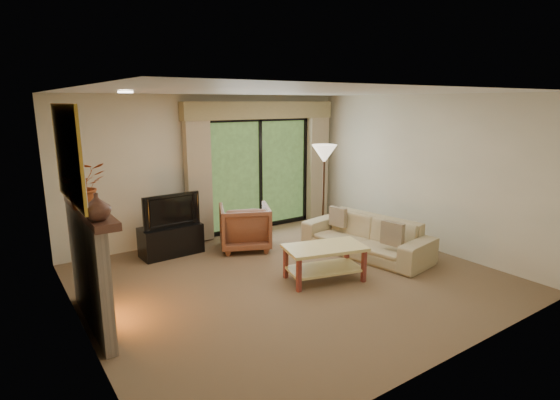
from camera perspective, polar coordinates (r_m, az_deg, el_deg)
floor at (r=6.36m, az=1.55°, el=-10.21°), size 5.50×5.50×0.00m
ceiling at (r=5.86m, az=1.71°, el=13.91°), size 5.50×5.50×0.00m
wall_back at (r=8.10m, az=-8.87°, el=4.21°), size 5.00×0.00×5.00m
wall_front at (r=4.28m, az=21.81°, el=-4.20°), size 5.00×0.00×5.00m
wall_left at (r=4.93m, az=-25.23°, el=-2.35°), size 0.00×5.00×5.00m
wall_right at (r=7.89m, az=18.03°, el=3.51°), size 0.00×5.00×5.00m
fireplace at (r=5.31m, az=-23.68°, el=-8.13°), size 0.24×1.70×1.37m
mirror at (r=5.01m, az=-25.92°, el=5.41°), size 0.07×1.45×1.02m
sliding_door at (r=8.56m, az=-2.63°, el=3.45°), size 2.26×0.10×2.16m
curtain_left at (r=7.83m, az=-10.64°, el=3.11°), size 0.45×0.18×2.35m
curtain_right at (r=9.24m, az=4.88°, el=4.72°), size 0.45×0.18×2.35m
cornice at (r=8.37m, az=-2.39°, el=11.63°), size 3.20×0.24×0.32m
media_console at (r=7.44m, az=-14.03°, el=-5.11°), size 1.01×0.49×0.49m
tv at (r=7.30m, az=-14.25°, el=-1.22°), size 0.95×0.16×0.55m
armchair at (r=7.50m, az=-4.63°, el=-3.51°), size 1.10×1.11×0.77m
sofa at (r=7.35m, az=11.15°, el=-4.67°), size 1.19×2.25×0.62m
pillow_near at (r=6.84m, az=14.48°, el=-4.28°), size 0.16×0.37×0.36m
pillow_far at (r=7.67m, az=7.56°, el=-2.19°), size 0.14×0.35×0.33m
coffee_table at (r=6.26m, az=5.82°, el=-8.19°), size 1.23×0.88×0.50m
floor_lamp at (r=8.14m, az=5.70°, el=1.18°), size 0.54×0.54×1.71m
vase at (r=4.50m, az=-22.80°, el=-0.82°), size 0.28×0.28×0.26m
branches at (r=5.04m, az=-24.30°, el=1.71°), size 0.49×0.44×0.49m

